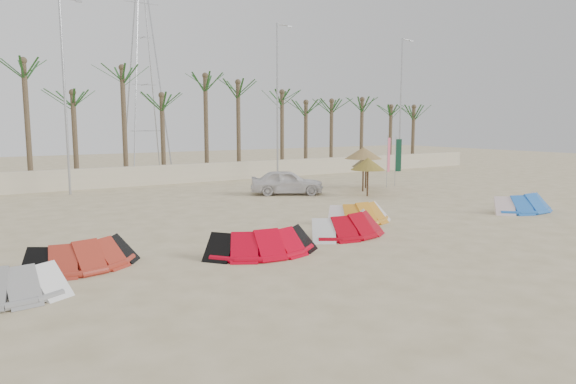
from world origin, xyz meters
TOP-DOWN VIEW (x-y plane):
  - ground at (0.00, 0.00)m, footprint 120.00×120.00m
  - boundary_wall at (0.00, 22.00)m, footprint 60.00×0.30m
  - palm_line at (0.67, 23.50)m, footprint 52.00×4.00m
  - lamp_b at (-5.96, 20.00)m, footprint 1.25×0.14m
  - lamp_c at (8.04, 20.00)m, footprint 1.25×0.14m
  - lamp_d at (20.04, 20.00)m, footprint 1.25×0.14m
  - pylon at (1.00, 28.00)m, footprint 3.00×3.00m
  - kite_red_left at (-8.45, 3.74)m, footprint 3.42×2.06m
  - kite_red_mid at (-3.40, 2.44)m, footprint 3.71×1.90m
  - kite_red_right at (0.65, 3.15)m, footprint 3.76×2.14m
  - kite_orange at (2.56, 4.79)m, footprint 3.06×1.62m
  - kite_blue at (10.83, 2.89)m, footprint 3.67×1.58m
  - parasol_left at (9.18, 12.02)m, footprint 2.23×2.23m
  - parasol_mid at (8.05, 10.33)m, footprint 1.94×1.94m
  - parasol_right at (10.37, 13.15)m, footprint 1.79×1.79m
  - flag_pink at (11.88, 12.66)m, footprint 0.44×0.19m
  - flag_green at (12.93, 13.00)m, footprint 0.45×0.12m
  - car at (4.62, 13.39)m, footprint 4.47×3.52m

SIDE VIEW (x-z plane):
  - ground at x=0.00m, z-range 0.00..0.00m
  - pylon at x=1.00m, z-range -7.00..7.00m
  - kite_orange at x=2.56m, z-range -0.03..0.87m
  - kite_red_left at x=-8.45m, z-range -0.03..0.87m
  - kite_red_right at x=0.65m, z-range -0.03..0.87m
  - kite_red_mid at x=-3.40m, z-range -0.03..0.87m
  - kite_blue at x=10.83m, z-range -0.03..0.87m
  - boundary_wall at x=0.00m, z-range 0.00..1.30m
  - car at x=4.62m, z-range 0.00..1.42m
  - parasol_right at x=10.37m, z-range 0.67..2.73m
  - parasol_mid at x=8.05m, z-range 0.73..2.92m
  - flag_green at x=12.93m, z-range 0.30..3.54m
  - flag_pink at x=11.88m, z-range 0.31..3.65m
  - parasol_left at x=9.18m, z-range 0.98..3.64m
  - lamp_b at x=-5.96m, z-range 0.27..11.27m
  - lamp_c at x=8.04m, z-range 0.27..11.27m
  - lamp_d at x=20.04m, z-range 0.27..11.27m
  - palm_line at x=0.67m, z-range 2.59..10.29m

